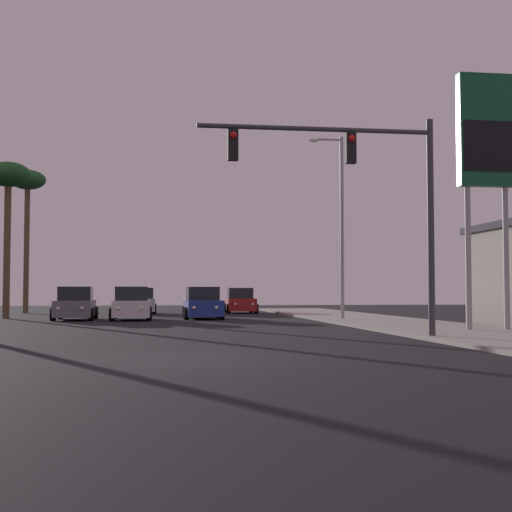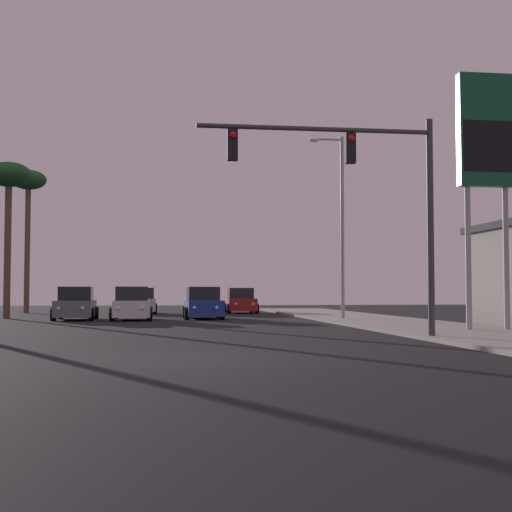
{
  "view_description": "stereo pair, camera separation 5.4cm",
  "coord_description": "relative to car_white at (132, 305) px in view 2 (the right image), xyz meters",
  "views": [
    {
      "loc": [
        -0.7,
        -15.4,
        1.42
      ],
      "look_at": [
        3.03,
        11.81,
        2.8
      ],
      "focal_mm": 50.0,
      "sensor_mm": 36.0,
      "label": 1
    },
    {
      "loc": [
        -0.64,
        -15.41,
        1.42
      ],
      "look_at": [
        3.03,
        11.81,
        2.8
      ],
      "focal_mm": 50.0,
      "sensor_mm": 36.0,
      "label": 2
    }
  ],
  "objects": [
    {
      "name": "ground_plane",
      "position": [
        2.05,
        -21.17,
        -0.76
      ],
      "size": [
        120.0,
        120.0,
        0.0
      ],
      "primitive_type": "plane",
      "color": "black"
    },
    {
      "name": "sidewalk_right",
      "position": [
        11.55,
        -11.17,
        -0.7
      ],
      "size": [
        5.0,
        60.0,
        0.12
      ],
      "color": "#9E998E",
      "rests_on": "ground"
    },
    {
      "name": "car_white",
      "position": [
        0.0,
        0.0,
        0.0
      ],
      "size": [
        2.04,
        4.33,
        1.68
      ],
      "rotation": [
        0.0,
        0.0,
        3.16
      ],
      "color": "silver",
      "rests_on": "ground"
    },
    {
      "name": "car_silver",
      "position": [
        0.2,
        10.41,
        0.0
      ],
      "size": [
        2.04,
        4.33,
        1.68
      ],
      "rotation": [
        0.0,
        0.0,
        3.16
      ],
      "color": "#B7B7BC",
      "rests_on": "ground"
    },
    {
      "name": "car_red",
      "position": [
        6.77,
        10.83,
        0.0
      ],
      "size": [
        2.04,
        4.33,
        1.68
      ],
      "rotation": [
        0.0,
        0.0,
        3.12
      ],
      "color": "maroon",
      "rests_on": "ground"
    },
    {
      "name": "car_grey",
      "position": [
        -2.82,
        0.42,
        0.0
      ],
      "size": [
        2.04,
        4.33,
        1.68
      ],
      "rotation": [
        0.0,
        0.0,
        3.16
      ],
      "color": "slate",
      "rests_on": "ground"
    },
    {
      "name": "car_blue",
      "position": [
        3.65,
        0.95,
        0.0
      ],
      "size": [
        2.04,
        4.34,
        1.68
      ],
      "rotation": [
        0.0,
        0.0,
        3.18
      ],
      "color": "navy",
      "rests_on": "ground"
    },
    {
      "name": "car_tan",
      "position": [
        4.0,
        10.3,
        0.0
      ],
      "size": [
        2.04,
        4.34,
        1.68
      ],
      "rotation": [
        0.0,
        0.0,
        3.17
      ],
      "color": "tan",
      "rests_on": "ground"
    },
    {
      "name": "traffic_light_mast",
      "position": [
        7.41,
        -16.24,
        3.95
      ],
      "size": [
        7.12,
        0.36,
        6.5
      ],
      "color": "#38383D",
      "rests_on": "sidewalk_right"
    },
    {
      "name": "street_lamp",
      "position": [
        10.19,
        -2.42,
        4.36
      ],
      "size": [
        1.74,
        0.24,
        9.0
      ],
      "color": "#99999E",
      "rests_on": "sidewalk_right"
    },
    {
      "name": "gas_station_sign",
      "position": [
        12.75,
        -13.04,
        5.86
      ],
      "size": [
        2.0,
        0.42,
        9.0
      ],
      "color": "#99999E",
      "rests_on": "sidewalk_right"
    },
    {
      "name": "palm_tree_far",
      "position": [
        -7.47,
        12.83,
        7.63
      ],
      "size": [
        2.4,
        2.4,
        9.65
      ],
      "color": "brown",
      "rests_on": "ground"
    },
    {
      "name": "palm_tree_mid",
      "position": [
        -6.69,
        2.83,
        6.51
      ],
      "size": [
        2.4,
        2.4,
        8.38
      ],
      "color": "brown",
      "rests_on": "ground"
    }
  ]
}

